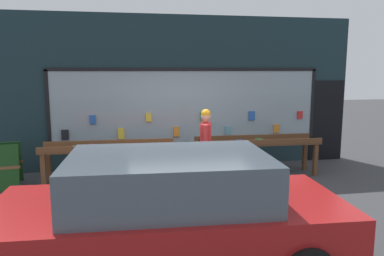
% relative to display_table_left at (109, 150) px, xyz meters
% --- Properties ---
extents(ground_plane, '(40.00, 40.00, 0.00)m').
position_rel_display_table_left_xyz_m(ground_plane, '(1.64, -1.19, -0.70)').
color(ground_plane, '#38383A').
extents(shopfront_facade, '(8.88, 0.29, 3.68)m').
position_rel_display_table_left_xyz_m(shopfront_facade, '(1.69, 1.20, 1.10)').
color(shopfront_facade, '#192D33').
rests_on(shopfront_facade, ground_plane).
extents(display_table_left, '(2.80, 0.73, 0.87)m').
position_rel_display_table_left_xyz_m(display_table_left, '(0.00, 0.00, 0.00)').
color(display_table_left, brown).
rests_on(display_table_left, ground_plane).
extents(display_table_right, '(2.80, 0.75, 0.88)m').
position_rel_display_table_left_xyz_m(display_table_right, '(3.28, -0.00, 0.01)').
color(display_table_right, brown).
rests_on(display_table_right, ground_plane).
extents(person_browsing, '(0.32, 0.62, 1.59)m').
position_rel_display_table_left_xyz_m(person_browsing, '(1.97, -0.51, 0.21)').
color(person_browsing, '#2D334C').
rests_on(person_browsing, ground_plane).
extents(small_dog, '(0.30, 0.61, 0.45)m').
position_rel_display_table_left_xyz_m(small_dog, '(1.57, -0.75, -0.40)').
color(small_dog, white).
rests_on(small_dog, ground_plane).
extents(sandwich_board_sign, '(0.66, 0.84, 0.91)m').
position_rel_display_table_left_xyz_m(sandwich_board_sign, '(-2.07, 0.06, -0.24)').
color(sandwich_board_sign, '#193F19').
rests_on(sandwich_board_sign, ground_plane).
extents(parked_car, '(4.23, 2.07, 1.41)m').
position_rel_display_table_left_xyz_m(parked_car, '(0.83, -3.67, 0.04)').
color(parked_car, '#A51919').
rests_on(parked_car, ground_plane).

